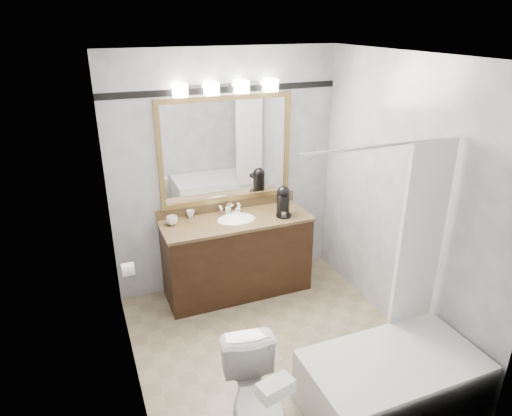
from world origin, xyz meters
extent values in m
cube|color=gray|center=(0.00, 0.00, -0.01)|extent=(2.40, 2.60, 0.01)
cube|color=white|center=(0.00, 0.00, 2.50)|extent=(2.40, 2.60, 0.01)
cube|color=silver|center=(0.00, 1.30, 1.25)|extent=(2.40, 0.01, 2.50)
cube|color=silver|center=(0.00, -1.30, 1.25)|extent=(2.40, 0.01, 2.50)
cube|color=silver|center=(-1.20, 0.00, 1.25)|extent=(0.01, 2.60, 2.50)
cube|color=silver|center=(1.20, 0.00, 1.25)|extent=(0.01, 2.60, 2.50)
cube|color=black|center=(0.00, 1.01, 0.41)|extent=(1.50, 0.55, 0.82)
cube|color=olive|center=(0.00, 1.01, 0.83)|extent=(1.53, 0.58, 0.03)
cube|color=olive|center=(0.00, 1.29, 0.90)|extent=(1.53, 0.03, 0.10)
ellipsoid|color=white|center=(0.00, 1.01, 0.82)|extent=(0.44, 0.34, 0.14)
cube|color=#9E7F47|center=(0.00, 1.28, 2.02)|extent=(1.40, 0.04, 0.05)
cube|color=#9E7F47|center=(0.00, 1.28, 0.97)|extent=(1.40, 0.04, 0.05)
cube|color=#9E7F47|center=(-0.68, 1.28, 1.50)|extent=(0.05, 0.04, 1.00)
cube|color=#9E7F47|center=(0.68, 1.28, 1.50)|extent=(0.05, 0.04, 1.00)
cube|color=white|center=(0.00, 1.29, 1.50)|extent=(1.30, 0.01, 1.00)
cube|color=silver|center=(0.00, 1.27, 2.15)|extent=(0.90, 0.05, 0.03)
cube|color=white|center=(-0.45, 1.22, 2.13)|extent=(0.12, 0.12, 0.12)
cube|color=white|center=(-0.15, 1.22, 2.13)|extent=(0.12, 0.12, 0.12)
cube|color=white|center=(0.15, 1.22, 2.13)|extent=(0.12, 0.12, 0.12)
cube|color=white|center=(0.45, 1.22, 2.13)|extent=(0.12, 0.12, 0.12)
cube|color=black|center=(0.00, 1.29, 2.10)|extent=(2.40, 0.01, 0.06)
cube|color=white|center=(0.53, -0.92, 0.23)|extent=(1.30, 0.72, 0.45)
cylinder|color=silver|center=(0.53, -0.54, 1.95)|extent=(1.30, 0.02, 0.02)
cube|color=white|center=(0.95, -0.55, 1.18)|extent=(0.40, 0.04, 1.55)
cylinder|color=white|center=(-1.14, 0.66, 0.70)|extent=(0.11, 0.12, 0.12)
imported|color=white|center=(-0.52, -0.83, 0.35)|extent=(0.48, 0.73, 0.69)
cube|color=white|center=(-0.52, -1.12, 0.74)|extent=(0.24, 0.17, 0.09)
cylinder|color=black|center=(0.48, 0.90, 0.86)|extent=(0.16, 0.16, 0.02)
cylinder|color=black|center=(0.49, 0.95, 0.97)|extent=(0.13, 0.13, 0.23)
sphere|color=black|center=(0.49, 0.95, 1.09)|extent=(0.14, 0.14, 0.14)
cube|color=black|center=(0.47, 0.88, 1.05)|extent=(0.11, 0.11, 0.04)
cylinder|color=silver|center=(0.47, 0.88, 0.89)|extent=(0.05, 0.05, 0.05)
imported|color=white|center=(-0.63, 1.13, 0.89)|extent=(0.14, 0.14, 0.09)
imported|color=white|center=(-0.42, 1.23, 0.89)|extent=(0.08, 0.08, 0.08)
imported|color=white|center=(-0.04, 1.16, 0.91)|extent=(0.07, 0.07, 0.12)
imported|color=white|center=(0.08, 1.18, 0.89)|extent=(0.06, 0.06, 0.07)
cube|color=beige|center=(0.04, 1.13, 0.86)|extent=(0.09, 0.06, 0.02)
camera|label=1|loc=(-1.39, -2.98, 2.75)|focal=32.00mm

